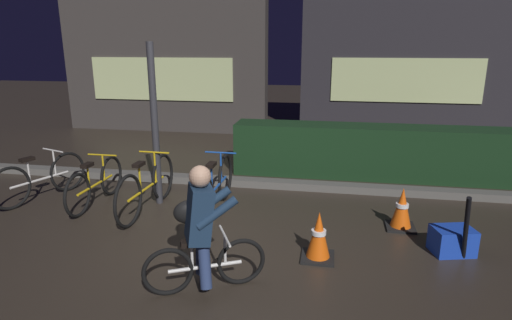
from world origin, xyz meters
The scene contains 15 objects.
ground_plane centered at (0.00, 0.00, 0.00)m, with size 40.00×40.00×0.00m, color #2D261E.
sidewalk_curb centered at (0.00, 2.20, 0.06)m, with size 12.00×0.24×0.12m, color #56544F.
hedge_row centered at (1.80, 3.10, 0.46)m, with size 4.80×0.70×0.91m, color black.
storefront_left centered at (-3.33, 6.50, 2.41)m, with size 5.48×0.54×4.84m.
storefront_right centered at (2.90, 7.20, 2.28)m, with size 5.28×0.54×4.58m.
street_post centered at (-1.37, 1.20, 1.16)m, with size 0.10×0.10×2.32m, color #2D2D33.
parked_bike_leftmost centered at (-3.18, 1.02, 0.33)m, with size 0.59×1.50×0.73m.
parked_bike_left_mid centered at (-2.25, 0.97, 0.32)m, with size 0.46×1.52×0.70m.
parked_bike_center_left centered at (-1.39, 0.85, 0.36)m, with size 0.46×1.75×0.80m.
parked_bike_center_right centered at (-0.45, 1.02, 0.36)m, with size 0.46×1.74×0.80m.
traffic_cone_near centered at (1.02, -0.10, 0.26)m, with size 0.36×0.36×0.55m.
traffic_cone_far centered at (2.04, 0.90, 0.26)m, with size 0.36×0.36×0.54m.
blue_crate centered at (2.51, 0.30, 0.15)m, with size 0.44×0.32×0.30m, color #193DB7.
cyclist centered at (-0.05, -0.90, 0.63)m, with size 1.08×0.58×1.25m.
closed_umbrella centered at (2.55, 0.05, 0.41)m, with size 0.05×0.05×0.85m, color black.
Camera 1 is at (1.10, -4.39, 2.29)m, focal length 29.74 mm.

